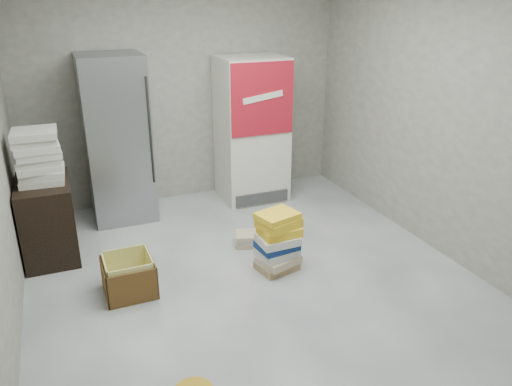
{
  "coord_description": "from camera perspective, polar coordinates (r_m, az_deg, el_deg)",
  "views": [
    {
      "loc": [
        -1.49,
        -3.58,
        2.51
      ],
      "look_at": [
        0.24,
        0.7,
        0.65
      ],
      "focal_mm": 35.0,
      "sensor_mm": 36.0,
      "label": 1
    }
  ],
  "objects": [
    {
      "name": "phonebook_stack_side",
      "position": [
        5.34,
        -0.64,
        -5.24
      ],
      "size": [
        0.38,
        0.35,
        0.14
      ],
      "rotation": [
        0.0,
        0.0,
        -0.38
      ],
      "color": "tan",
      "rests_on": "ground"
    },
    {
      "name": "cardboard_box",
      "position": [
        4.64,
        -14.31,
        -9.41
      ],
      "size": [
        0.44,
        0.44,
        0.35
      ],
      "rotation": [
        0.0,
        0.0,
        0.02
      ],
      "color": "yellow",
      "rests_on": "ground"
    },
    {
      "name": "steel_fridge",
      "position": [
        5.95,
        -15.57,
        5.95
      ],
      "size": [
        0.7,
        0.72,
        1.9
      ],
      "color": "gray",
      "rests_on": "ground"
    },
    {
      "name": "phonebook_stack_main",
      "position": [
        4.78,
        2.52,
        -5.59
      ],
      "size": [
        0.44,
        0.41,
        0.6
      ],
      "rotation": [
        0.0,
        0.0,
        0.17
      ],
      "color": "#A2825A",
      "rests_on": "ground"
    },
    {
      "name": "coke_cooler",
      "position": [
        6.33,
        -0.51,
        7.28
      ],
      "size": [
        0.8,
        0.73,
        1.8
      ],
      "color": "silver",
      "rests_on": "ground"
    },
    {
      "name": "ground",
      "position": [
        4.62,
        0.56,
        -10.95
      ],
      "size": [
        5.0,
        5.0,
        0.0
      ],
      "primitive_type": "plane",
      "color": "silver",
      "rests_on": "ground"
    },
    {
      "name": "wood_shelf",
      "position": [
        5.41,
        -22.68,
        -2.79
      ],
      "size": [
        0.5,
        0.8,
        0.8
      ],
      "primitive_type": "cube",
      "color": "black",
      "rests_on": "ground"
    },
    {
      "name": "supply_box_stack",
      "position": [
        5.19,
        -23.64,
        3.87
      ],
      "size": [
        0.44,
        0.44,
        0.52
      ],
      "color": "silver",
      "rests_on": "wood_shelf"
    },
    {
      "name": "room_shell",
      "position": [
        3.94,
        0.65,
        11.57
      ],
      "size": [
        4.04,
        5.04,
        2.82
      ],
      "color": "#A6A295",
      "rests_on": "ground"
    }
  ]
}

